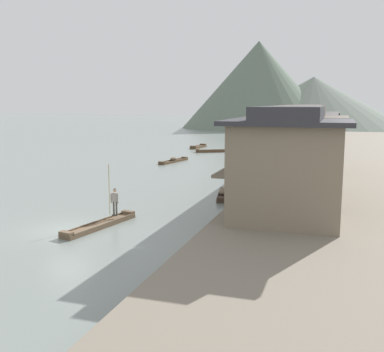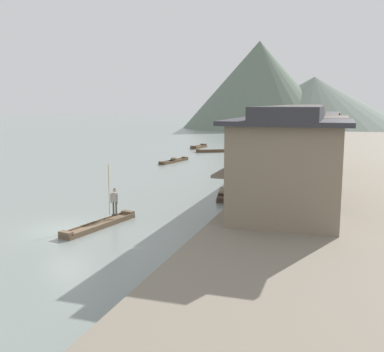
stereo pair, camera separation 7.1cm
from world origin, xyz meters
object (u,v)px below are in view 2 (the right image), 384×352
Objects in this scene: boat_moored_nearest at (214,151)px; boat_upstream_distant at (239,148)px; boat_foreground_poled at (100,225)px; house_waterfront_second at (297,153)px; house_waterfront_narrow at (307,138)px; boat_moored_third at (199,147)px; boat_midriver_drifting at (287,146)px; house_waterfront_nearest at (287,165)px; house_waterfront_tall at (300,144)px; boat_moored_second at (283,149)px; boatman_person at (114,198)px; boat_midriver_upstream at (225,194)px; boat_moored_far at (174,161)px.

boat_upstream_distant is at bearing 60.40° from boat_moored_nearest.
house_waterfront_second is at bearing 42.59° from boat_foreground_poled.
boat_moored_third is at bearing 128.27° from house_waterfront_narrow.
boat_midriver_drifting is (4.71, 49.96, 0.13)m from boat_foreground_poled.
house_waterfront_nearest and house_waterfront_tall have the same top height.
boat_foreground_poled is 24.71m from house_waterfront_narrow.
boat_moored_second is at bearing 4.53° from boat_upstream_distant.
house_waterfront_nearest reaches higher than boatman_person.
house_waterfront_second is at bearing -10.21° from boat_midriver_upstream.
boat_moored_second is at bearing 29.20° from boat_moored_nearest.
boat_moored_second is (4.70, 44.91, 0.09)m from boat_foreground_poled.
house_waterfront_narrow reaches higher than boatman_person.
boatman_person is 43.83m from boat_moored_second.
boat_midriver_drifting is 39.94m from boat_midriver_upstream.
boat_midriver_drifting is at bearing 40.78° from boat_upstream_distant.
boat_upstream_distant is at bearing -175.47° from boat_moored_second.
boat_moored_third is at bearing 121.33° from house_waterfront_tall.
boatman_person is 12.59m from house_waterfront_second.
boat_foreground_poled is 1.15× the size of boat_moored_nearest.
boat_moored_second is 0.73× the size of house_waterfront_narrow.
boat_moored_second is 12.84m from boat_moored_third.
house_waterfront_second reaches higher than boat_moored_second.
boat_midriver_upstream is (0.08, -39.94, 0.02)m from boat_midriver_drifting.
boat_upstream_distant is 0.58× the size of house_waterfront_second.
boat_foreground_poled is at bearing -78.10° from boat_moored_far.
boat_moored_far is (-6.12, 26.53, -1.22)m from boatman_person.
house_waterfront_second reaches higher than boat_moored_nearest.
boat_moored_nearest is 0.73× the size of house_waterfront_second.
boat_foreground_poled is 0.89× the size of house_waterfront_narrow.
house_waterfront_narrow is at bearing 91.12° from house_waterfront_nearest.
boat_midriver_drifting is (0.01, 5.04, 0.04)m from boat_moored_second.
boat_midriver_upstream is at bearing 125.02° from house_waterfront_nearest.
boat_moored_nearest is 31.21m from boat_midriver_upstream.
house_waterfront_narrow is (4.90, -22.42, 3.39)m from boat_moored_second.
boat_moored_far is at bearing 120.86° from boat_midriver_upstream.
boat_moored_nearest is at bearing -119.60° from boat_upstream_distant.
boat_moored_far is at bearing -82.47° from boat_moored_third.
boat_moored_second is 42.79m from house_waterfront_nearest.
boat_moored_third is (-12.84, 0.07, -0.05)m from boat_moored_second.
boatman_person is 0.48× the size of house_waterfront_narrow.
boat_midriver_drifting is 41.32m from house_waterfront_second.
house_waterfront_second is at bearing -49.94° from boat_moored_far.
boat_midriver_drifting reaches higher than boat_moored_nearest.
boat_foreground_poled is at bearing -79.75° from boat_moored_third.
house_waterfront_narrow is at bearing -19.10° from boat_moored_far.
boat_moored_second is at bearing 102.34° from house_waterfront_narrow.
boat_foreground_poled is 1.45× the size of boat_upstream_distant.
boatman_person reaches higher than boat_moored_third.
boat_moored_nearest is 1.06× the size of boat_moored_second.
boatman_person is (0.25, 1.33, 1.27)m from boat_foreground_poled.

